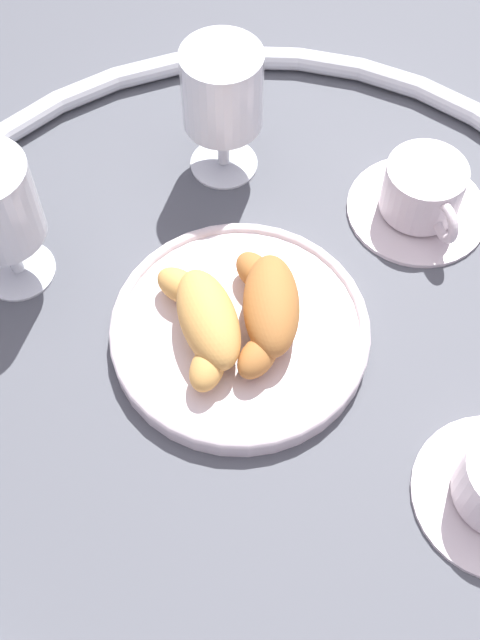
# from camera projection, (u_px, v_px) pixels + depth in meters

# --- Properties ---
(ground_plane) EXTENTS (2.20, 2.20, 0.00)m
(ground_plane) POSITION_uv_depth(u_px,v_px,m) (258.00, 333.00, 0.73)
(ground_plane) COLOR #4C4F56
(table_chrome_rim) EXTENTS (0.71, 0.71, 0.02)m
(table_chrome_rim) POSITION_uv_depth(u_px,v_px,m) (258.00, 326.00, 0.72)
(table_chrome_rim) COLOR silver
(table_chrome_rim) RESTS_ON ground_plane
(pastry_plate) EXTENTS (0.23, 0.23, 0.02)m
(pastry_plate) POSITION_uv_depth(u_px,v_px,m) (240.00, 331.00, 0.72)
(pastry_plate) COLOR silver
(pastry_plate) RESTS_ON ground_plane
(croissant_large) EXTENTS (0.13, 0.08, 0.04)m
(croissant_large) POSITION_uv_depth(u_px,v_px,m) (268.00, 309.00, 0.69)
(croissant_large) COLOR #AD6B33
(croissant_large) RESTS_ON pastry_plate
(croissant_small) EXTENTS (0.14, 0.07, 0.04)m
(croissant_small) POSITION_uv_depth(u_px,v_px,m) (204.00, 319.00, 0.69)
(croissant_small) COLOR #D6994C
(croissant_small) RESTS_ON pastry_plate
(coffee_cup_near) EXTENTS (0.14, 0.14, 0.06)m
(coffee_cup_near) POSITION_uv_depth(u_px,v_px,m) (422.00, 195.00, 0.78)
(coffee_cup_near) COLOR silver
(coffee_cup_near) RESTS_ON ground_plane
(juice_glass_left) EXTENTS (0.08, 0.08, 0.14)m
(juice_glass_left) POSITION_uv_depth(u_px,v_px,m) (222.00, 95.00, 0.75)
(juice_glass_left) COLOR white
(juice_glass_left) RESTS_ON ground_plane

